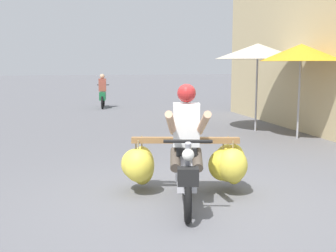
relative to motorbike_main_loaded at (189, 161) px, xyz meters
name	(u,v)px	position (x,y,z in m)	size (l,w,h in m)	color
ground_plane	(194,204)	(-0.02, -0.36, -0.50)	(120.00, 120.00, 0.00)	slate
motorbike_main_loaded	(189,161)	(0.00, 0.00, 0.00)	(1.87, 1.95, 1.58)	black
motorbike_distant_ahead_left	(103,94)	(-0.19, 11.91, 0.07)	(0.51, 1.62, 1.40)	black
market_umbrella_near_shop	(301,53)	(3.86, 3.63, 1.59)	(1.96, 1.96, 2.30)	#99999E
market_umbrella_further_along	(258,51)	(3.36, 4.94, 1.65)	(2.27, 2.27, 2.36)	#99999E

